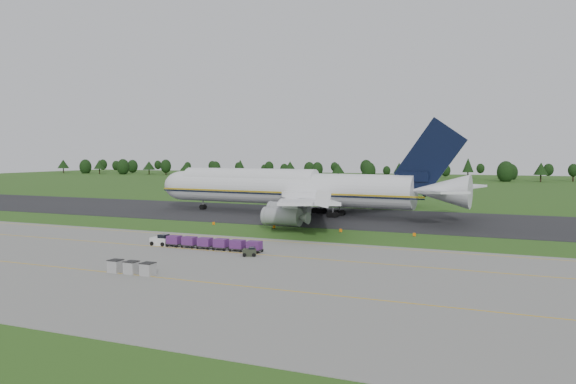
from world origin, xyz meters
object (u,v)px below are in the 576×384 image
at_px(baggage_train, 203,243).
at_px(aircraft, 292,188).
at_px(uld_row, 131,267).
at_px(utility_cart, 249,253).
at_px(edge_markers, 307,229).

bearing_deg(baggage_train, aircraft, 96.46).
xyz_separation_m(aircraft, baggage_train, (5.61, -49.53, -5.34)).
xyz_separation_m(baggage_train, uld_row, (1.38, -18.72, -0.15)).
height_order(utility_cart, uld_row, uld_row).
distance_m(aircraft, utility_cart, 54.84).
height_order(aircraft, uld_row, aircraft).
distance_m(aircraft, edge_markers, 27.81).
bearing_deg(edge_markers, utility_cart, -85.58).
relative_size(baggage_train, edge_markers, 0.47).
bearing_deg(utility_cart, aircraft, 105.91).
bearing_deg(uld_row, baggage_train, 94.21).
height_order(aircraft, baggage_train, aircraft).
relative_size(baggage_train, utility_cart, 8.94).
bearing_deg(utility_cart, edge_markers, 94.42).
distance_m(baggage_train, edge_markers, 26.55).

